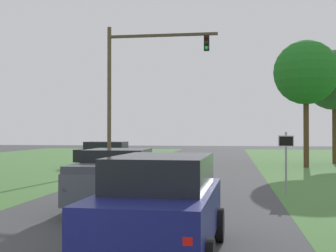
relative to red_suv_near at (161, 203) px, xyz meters
name	(u,v)px	position (x,y,z in m)	size (l,w,h in m)	color
ground_plane	(163,194)	(-1.29, 8.54, -1.00)	(120.00, 120.00, 0.00)	#424244
red_suv_near	(161,203)	(0.00, 0.00, 0.00)	(2.36, 4.54, 1.91)	navy
pickup_truck_lead	(119,177)	(-2.14, 5.11, -0.04)	(2.39, 5.34, 1.84)	#4C515B
traffic_light	(134,78)	(-4.54, 17.93, 4.67)	(6.72, 0.40, 8.79)	brown
keep_moving_sign	(286,154)	(3.41, 9.29, 0.52)	(0.60, 0.09, 2.37)	gray
oak_tree_right	(306,73)	(6.25, 22.47, 5.36)	(4.31, 4.31, 8.54)	#4C351E
crossing_suv_far	(109,154)	(-7.00, 20.98, -0.09)	(4.52, 2.26, 1.72)	black
extra_tree_1	(334,80)	(8.91, 26.26, 5.24)	(4.49, 4.49, 8.52)	#4C351E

